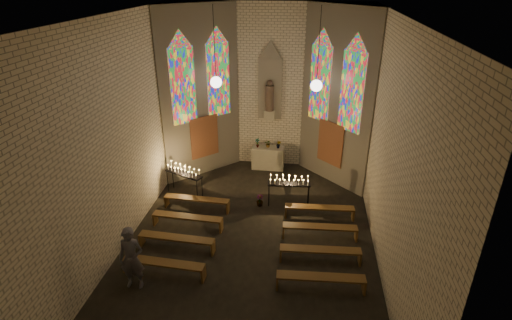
{
  "coord_description": "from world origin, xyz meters",
  "views": [
    {
      "loc": [
        1.61,
        -10.59,
        8.06
      ],
      "look_at": [
        -0.02,
        1.54,
        2.23
      ],
      "focal_mm": 28.0,
      "sensor_mm": 36.0,
      "label": 1
    }
  ],
  "objects_px": {
    "altar": "(268,158)",
    "visitor": "(132,258)",
    "votive_stand_left": "(184,172)",
    "aisle_flower_pot": "(260,200)",
    "votive_stand_right": "(289,182)"
  },
  "relations": [
    {
      "from": "aisle_flower_pot",
      "to": "votive_stand_right",
      "type": "xyz_separation_m",
      "value": [
        1.06,
        0.21,
        0.77
      ]
    },
    {
      "from": "votive_stand_right",
      "to": "visitor",
      "type": "height_order",
      "value": "visitor"
    },
    {
      "from": "altar",
      "to": "votive_stand_right",
      "type": "height_order",
      "value": "votive_stand_right"
    },
    {
      "from": "aisle_flower_pot",
      "to": "votive_stand_left",
      "type": "relative_size",
      "value": 0.28
    },
    {
      "from": "aisle_flower_pot",
      "to": "votive_stand_left",
      "type": "bearing_deg",
      "value": 171.67
    },
    {
      "from": "altar",
      "to": "votive_stand_left",
      "type": "height_order",
      "value": "votive_stand_left"
    },
    {
      "from": "votive_stand_right",
      "to": "visitor",
      "type": "relative_size",
      "value": 0.84
    },
    {
      "from": "aisle_flower_pot",
      "to": "votive_stand_left",
      "type": "distance_m",
      "value": 3.17
    },
    {
      "from": "votive_stand_right",
      "to": "aisle_flower_pot",
      "type": "bearing_deg",
      "value": -172.98
    },
    {
      "from": "altar",
      "to": "votive_stand_right",
      "type": "bearing_deg",
      "value": -69.98
    },
    {
      "from": "votive_stand_left",
      "to": "visitor",
      "type": "height_order",
      "value": "visitor"
    },
    {
      "from": "altar",
      "to": "aisle_flower_pot",
      "type": "xyz_separation_m",
      "value": [
        0.04,
        -3.23,
        -0.27
      ]
    },
    {
      "from": "altar",
      "to": "votive_stand_right",
      "type": "relative_size",
      "value": 0.88
    },
    {
      "from": "altar",
      "to": "votive_stand_left",
      "type": "distance_m",
      "value": 4.13
    },
    {
      "from": "altar",
      "to": "visitor",
      "type": "bearing_deg",
      "value": -110.23
    }
  ]
}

